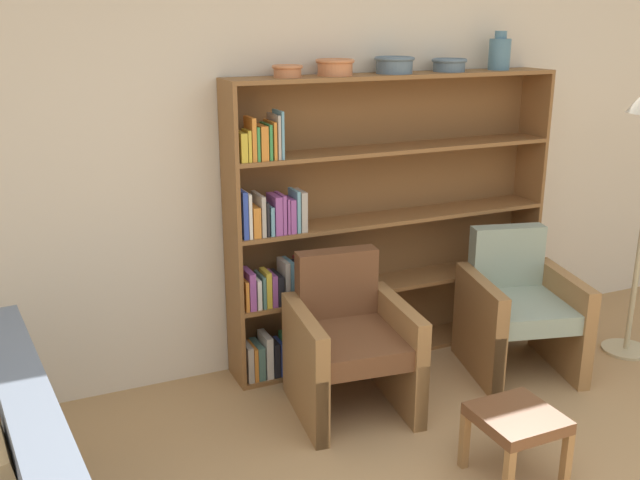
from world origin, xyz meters
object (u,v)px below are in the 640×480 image
object	(u,v)px
bowl_olive	(335,66)
bowl_terracotta	(449,64)
bowl_slate	(394,64)
vase_tall	(500,53)
armchair_cushioned	(518,309)
bookshelf	(363,230)
bowl_cream	(287,70)
armchair_leather	(349,342)
footstool	(517,424)

from	to	relation	value
bowl_olive	bowl_terracotta	xyz separation A→B (m)	(0.80, -0.00, -0.01)
bowl_slate	bowl_olive	bearing A→B (deg)	180.00
bowl_slate	vase_tall	distance (m)	0.78
bowl_terracotta	armchair_cushioned	xyz separation A→B (m)	(0.24, -0.56, -1.49)
bookshelf	bowl_cream	bearing A→B (deg)	-177.67
bowl_terracotta	vase_tall	xyz separation A→B (m)	(0.38, 0.00, 0.06)
bowl_olive	vase_tall	distance (m)	1.18
bookshelf	vase_tall	size ratio (longest dim) A/B	9.00
armchair_leather	armchair_cushioned	distance (m)	1.20
bowl_olive	armchair_leather	distance (m)	1.61
bowl_slate	bowl_terracotta	world-z (taller)	bowl_slate
bookshelf	bowl_cream	world-z (taller)	bowl_cream
footstool	bookshelf	bearing A→B (deg)	91.82
bookshelf	footstool	size ratio (longest dim) A/B	5.76
bowl_cream	vase_tall	bearing A→B (deg)	0.00
bowl_cream	vase_tall	xyz separation A→B (m)	(1.48, 0.00, 0.07)
bowl_cream	footstool	world-z (taller)	bowl_cream
bowl_slate	bowl_terracotta	distance (m)	0.40
armchair_leather	armchair_cushioned	xyz separation A→B (m)	(1.20, -0.00, 0.00)
bookshelf	bowl_olive	xyz separation A→B (m)	(-0.22, -0.02, 1.03)
bookshelf	footstool	distance (m)	1.63
bowl_terracotta	bowl_slate	bearing A→B (deg)	180.00
bowl_cream	vase_tall	distance (m)	1.48
armchair_cushioned	bookshelf	bearing A→B (deg)	-21.00
bowl_cream	armchair_leather	size ratio (longest dim) A/B	0.20
bowl_olive	bowl_slate	bearing A→B (deg)	-0.00
bowl_cream	armchair_cushioned	bearing A→B (deg)	-22.69
bowl_slate	footstool	size ratio (longest dim) A/B	0.64
bowl_terracotta	footstool	xyz separation A→B (m)	(-0.53, -1.50, -1.60)
bowl_slate	footstool	world-z (taller)	bowl_slate
vase_tall	footstool	distance (m)	2.42
armchair_cushioned	footstool	world-z (taller)	armchair_cushioned
bowl_terracotta	footstool	bearing A→B (deg)	-109.41
bookshelf	armchair_leather	size ratio (longest dim) A/B	2.50
armchair_leather	armchair_cushioned	size ratio (longest dim) A/B	1.00
bowl_olive	bowl_slate	size ratio (longest dim) A/B	0.93
vase_tall	armchair_cushioned	world-z (taller)	vase_tall
vase_tall	bookshelf	bearing A→B (deg)	178.75
bowl_slate	vase_tall	xyz separation A→B (m)	(0.78, 0.00, 0.05)
bowl_slate	armchair_cushioned	size ratio (longest dim) A/B	0.28
armchair_leather	armchair_cushioned	bearing A→B (deg)	-173.22
armchair_cushioned	footstool	size ratio (longest dim) A/B	2.31
vase_tall	armchair_leather	bearing A→B (deg)	-157.50
armchair_cushioned	footstool	distance (m)	1.22
bowl_slate	bowl_cream	bearing A→B (deg)	-180.00
bowl_olive	armchair_leather	world-z (taller)	bowl_olive
bookshelf	armchair_leather	world-z (taller)	bookshelf
bookshelf	bowl_terracotta	world-z (taller)	bowl_terracotta
bowl_terracotta	armchair_cushioned	bearing A→B (deg)	-66.72
bowl_slate	armchair_cushioned	distance (m)	1.72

